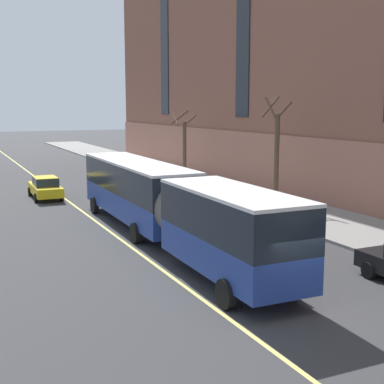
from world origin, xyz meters
The scene contains 10 objects.
ground_plane centered at (0.00, 0.00, 0.00)m, with size 260.00×260.00×0.00m, color #38383A.
city_bus centered at (-0.48, 9.70, 2.06)m, with size 3.09×20.64×3.53m.
parked_car_black_0 centered at (5.34, 9.64, 0.78)m, with size 1.95×4.38×1.56m.
parked_car_champagne_1 centered at (5.45, 19.83, 0.78)m, with size 1.96×4.62×1.56m.
parked_car_darkgray_5 centered at (5.57, 25.89, 0.78)m, with size 1.95×4.62×1.56m.
parked_car_darkgray_7 centered at (5.43, 32.20, 0.78)m, with size 1.99×4.57×1.56m.
taxi_cab centered at (-3.39, 24.86, 0.78)m, with size 1.99×4.82×1.56m.
street_tree_far_uptown centered at (9.63, 15.38, 3.56)m, with size 1.59×1.48×6.99m.
street_tree_far_downtown centered at (9.61, 29.76, 3.15)m, with size 1.95×1.81×5.97m.
lane_centerline centered at (-2.18, 3.00, 0.00)m, with size 0.16×140.00×0.01m, color #E0D66B.
Camera 1 is at (-9.86, -13.35, 6.49)m, focal length 50.00 mm.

